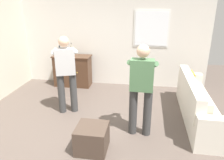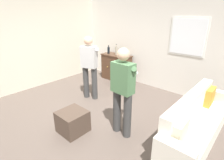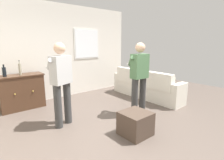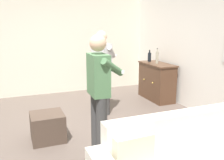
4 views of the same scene
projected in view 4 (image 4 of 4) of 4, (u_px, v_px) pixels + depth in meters
name	position (u px, v px, depth m)	size (l,w,h in m)	color
ground	(75.00, 131.00, 4.29)	(10.40, 10.40, 0.00)	brown
wall_back_with_window	(205.00, 45.00, 4.93)	(5.20, 0.15, 2.80)	silver
wall_side_left	(49.00, 40.00, 6.39)	(0.12, 5.20, 2.80)	beige
sideboard_cabinet	(157.00, 81.00, 6.05)	(1.06, 0.49, 0.89)	#472D1E
bottle_wine_green	(157.00, 57.00, 5.90)	(0.07, 0.07, 0.36)	gray
bottle_liquor_amber	(149.00, 57.00, 6.22)	(0.08, 0.08, 0.29)	black
ottoman	(48.00, 127.00, 3.95)	(0.51, 0.51, 0.44)	#47382D
person_standing_left	(102.00, 68.00, 5.01)	(0.52, 0.52, 1.68)	#383838
person_standing_right	(99.00, 91.00, 3.33)	(0.56, 0.48, 1.68)	#383838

